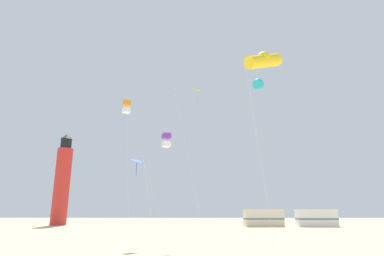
# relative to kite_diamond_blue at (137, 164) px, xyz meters

# --- Properties ---
(kite_diamond_blue) EXTENTS (2.18, 2.42, 6.88)m
(kite_diamond_blue) POSITION_rel_kite_diamond_blue_xyz_m (0.00, 0.00, 0.00)
(kite_diamond_blue) COLOR silver
(kite_diamond_blue) RESTS_ON ground
(kite_tube_gold) EXTENTS (2.43, 2.03, 11.34)m
(kite_tube_gold) POSITION_rel_kite_diamond_blue_xyz_m (8.62, -10.07, 4.21)
(kite_tube_gold) COLOR silver
(kite_tube_gold) RESTS_ON ground
(kite_box_orange) EXTENTS (1.17, 1.17, 12.30)m
(kite_box_orange) POSITION_rel_kite_diamond_blue_xyz_m (-1.37, 0.89, 5.27)
(kite_box_orange) COLOR silver
(kite_box_orange) RESTS_ON ground
(kite_box_violet) EXTENTS (2.95, 2.72, 8.92)m
(kite_box_violet) POSITION_rel_kite_diamond_blue_xyz_m (2.41, -0.43, 1.90)
(kite_box_violet) COLOR silver
(kite_box_violet) RESTS_ON ground
(kite_diamond_lime) EXTENTS (2.62, 2.57, 13.03)m
(kite_diamond_lime) POSITION_rel_kite_diamond_blue_xyz_m (4.90, -0.48, 5.72)
(kite_diamond_lime) COLOR silver
(kite_diamond_lime) RESTS_ON ground
(kite_tube_cyan) EXTENTS (1.57, 2.59, 13.35)m
(kite_tube_cyan) POSITION_rel_kite_diamond_blue_xyz_m (9.95, -1.84, 6.21)
(kite_tube_cyan) COLOR silver
(kite_tube_cyan) RESTS_ON ground
(lighthouse_distant) EXTENTS (2.80, 2.80, 16.80)m
(lighthouse_distant) POSITION_rel_kite_diamond_blue_xyz_m (-20.29, 32.54, 1.40)
(lighthouse_distant) COLOR red
(lighthouse_distant) RESTS_ON ground
(rv_van_cream) EXTENTS (6.62, 2.89, 2.80)m
(rv_van_cream) POSITION_rel_kite_diamond_blue_xyz_m (15.88, 29.13, -5.05)
(rv_van_cream) COLOR beige
(rv_van_cream) RESTS_ON ground
(rv_van_white) EXTENTS (6.50, 2.51, 2.80)m
(rv_van_white) POSITION_rel_kite_diamond_blue_xyz_m (24.54, 28.75, -5.05)
(rv_van_white) COLOR white
(rv_van_white) RESTS_ON ground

